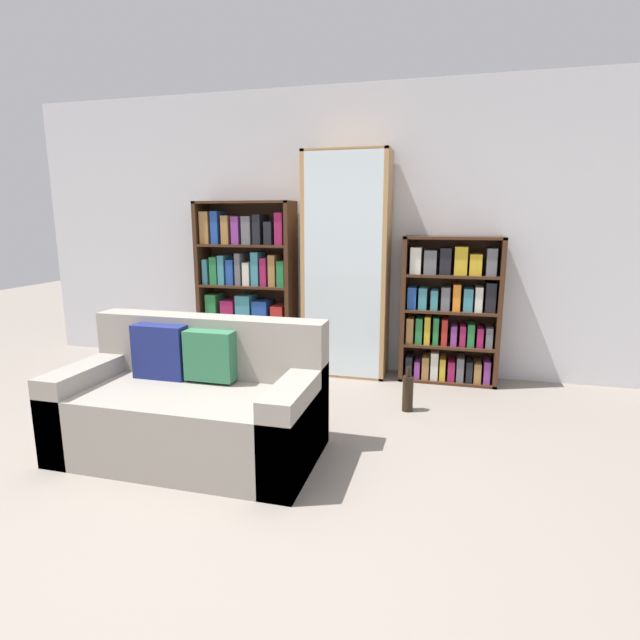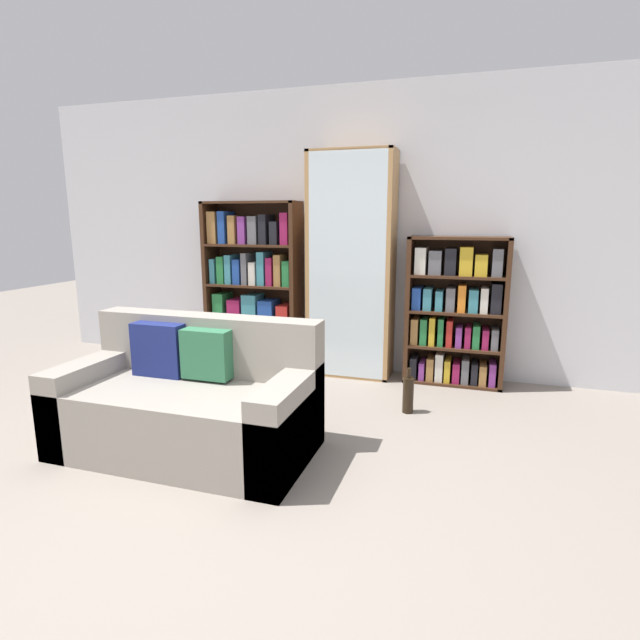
# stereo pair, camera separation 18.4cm
# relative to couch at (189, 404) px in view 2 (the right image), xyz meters

# --- Properties ---
(ground_plane) EXTENTS (16.00, 16.00, 0.00)m
(ground_plane) POSITION_rel_couch_xyz_m (0.44, -0.64, -0.30)
(ground_plane) COLOR gray
(wall_back) EXTENTS (6.51, 0.06, 2.70)m
(wall_back) POSITION_rel_couch_xyz_m (0.44, 2.11, 1.05)
(wall_back) COLOR silver
(wall_back) RESTS_ON ground
(couch) EXTENTS (1.61, 0.82, 0.85)m
(couch) POSITION_rel_couch_xyz_m (0.00, 0.00, 0.00)
(couch) COLOR gray
(couch) RESTS_ON ground
(bookshelf_left) EXTENTS (0.98, 0.32, 1.65)m
(bookshelf_left) POSITION_rel_couch_xyz_m (-0.42, 1.91, 0.49)
(bookshelf_left) COLOR #3D2314
(bookshelf_left) RESTS_ON ground
(display_cabinet) EXTENTS (0.79, 0.36, 2.09)m
(display_cabinet) POSITION_rel_couch_xyz_m (0.60, 1.89, 0.73)
(display_cabinet) COLOR #AD7F4C
(display_cabinet) RESTS_ON ground
(bookshelf_right) EXTENTS (0.87, 0.32, 1.33)m
(bookshelf_right) POSITION_rel_couch_xyz_m (1.57, 1.91, 0.34)
(bookshelf_right) COLOR #3D2314
(bookshelf_right) RESTS_ON ground
(wine_bottle) EXTENTS (0.09, 0.09, 0.36)m
(wine_bottle) POSITION_rel_couch_xyz_m (1.28, 1.05, -0.16)
(wine_bottle) COLOR black
(wine_bottle) RESTS_ON ground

